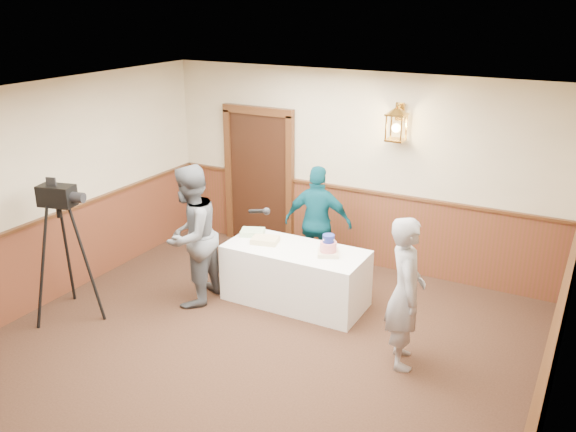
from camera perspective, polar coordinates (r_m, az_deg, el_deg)
name	(u,v)px	position (r m, az deg, el deg)	size (l,w,h in m)	color
ground	(223,382)	(6.54, -6.09, -15.15)	(7.00, 7.00, 0.00)	black
room_shell	(238,229)	(6.18, -4.66, -1.25)	(6.02, 7.02, 2.81)	#C2B492
display_table	(295,275)	(7.83, 0.70, -5.59)	(1.80, 0.80, 0.75)	white
tiered_cake	(328,247)	(7.47, 3.79, -2.92)	(0.34, 0.34, 0.26)	beige
sheet_cake_yellow	(265,240)	(7.85, -2.15, -2.26)	(0.33, 0.26, 0.07)	#E5D189
sheet_cake_green	(253,232)	(8.11, -3.32, -1.53)	(0.30, 0.24, 0.07)	#9AC58B
interviewer	(191,236)	(7.73, -9.10, -1.86)	(1.56, 0.95, 1.82)	#54575D
baker	(405,293)	(6.51, 10.93, -7.05)	(0.61, 0.40, 1.67)	gray
assistant_p	(318,223)	(8.40, 2.83, -0.64)	(0.94, 0.39, 1.61)	#0A4555
tv_camera_rig	(66,259)	(7.83, -20.10, -3.82)	(0.66, 0.62, 1.69)	black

